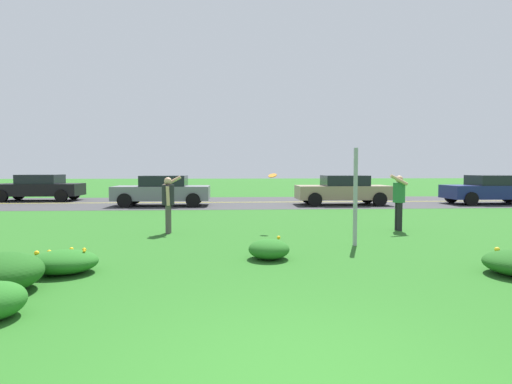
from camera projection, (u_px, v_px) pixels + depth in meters
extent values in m
plane|color=#26601E|center=(249.00, 227.00, 12.63)|extent=(120.00, 120.00, 0.00)
cube|color=#38383A|center=(241.00, 202.00, 21.83)|extent=(120.00, 7.82, 0.01)
cube|color=yellow|center=(241.00, 202.00, 21.83)|extent=(120.00, 0.16, 0.00)
ellipsoid|color=#1E5619|center=(1.00, 273.00, 6.00)|extent=(1.15, 1.20, 0.57)
sphere|color=gold|center=(4.00, 273.00, 5.86)|extent=(0.07, 0.07, 0.07)
ellipsoid|color=#23661E|center=(269.00, 249.00, 8.21)|extent=(0.82, 0.84, 0.39)
sphere|color=yellow|center=(259.00, 246.00, 8.20)|extent=(0.06, 0.06, 0.06)
sphere|color=yellow|center=(262.00, 246.00, 8.00)|extent=(0.06, 0.06, 0.06)
sphere|color=yellow|center=(279.00, 238.00, 8.41)|extent=(0.07, 0.07, 0.07)
sphere|color=orange|center=(1.00, 291.00, 4.84)|extent=(0.08, 0.08, 0.08)
sphere|color=orange|center=(1.00, 287.00, 5.06)|extent=(0.06, 0.06, 0.06)
sphere|color=orange|center=(11.00, 293.00, 5.13)|extent=(0.05, 0.05, 0.05)
ellipsoid|color=#23661E|center=(64.00, 262.00, 7.08)|extent=(1.15, 0.96, 0.39)
sphere|color=yellow|center=(37.00, 253.00, 7.07)|extent=(0.08, 0.08, 0.08)
sphere|color=yellow|center=(72.00, 249.00, 7.55)|extent=(0.07, 0.07, 0.07)
sphere|color=yellow|center=(73.00, 255.00, 7.34)|extent=(0.07, 0.07, 0.07)
sphere|color=yellow|center=(84.00, 250.00, 7.44)|extent=(0.07, 0.07, 0.07)
sphere|color=yellow|center=(49.00, 252.00, 7.39)|extent=(0.08, 0.08, 0.08)
sphere|color=yellow|center=(84.00, 251.00, 7.09)|extent=(0.05, 0.05, 0.05)
sphere|color=yellow|center=(509.00, 256.00, 7.27)|extent=(0.06, 0.06, 0.06)
sphere|color=yellow|center=(489.00, 255.00, 7.20)|extent=(0.06, 0.06, 0.06)
sphere|color=yellow|center=(507.00, 263.00, 6.75)|extent=(0.06, 0.06, 0.06)
sphere|color=yellow|center=(497.00, 250.00, 7.27)|extent=(0.09, 0.09, 0.09)
cube|color=#93969B|center=(355.00, 197.00, 9.58)|extent=(0.07, 0.10, 2.27)
cylinder|color=#232328|center=(168.00, 195.00, 11.40)|extent=(0.34, 0.34, 0.56)
sphere|color=tan|center=(168.00, 181.00, 11.37)|extent=(0.21, 0.21, 0.21)
cylinder|color=#4C4742|center=(169.00, 219.00, 11.52)|extent=(0.14, 0.14, 0.79)
cylinder|color=#4C4742|center=(168.00, 219.00, 11.35)|extent=(0.14, 0.14, 0.79)
cylinder|color=tan|center=(172.00, 181.00, 11.58)|extent=(0.51, 0.10, 0.33)
cylinder|color=tan|center=(168.00, 196.00, 11.20)|extent=(0.11, 0.09, 0.53)
cylinder|color=#287038|center=(399.00, 193.00, 11.93)|extent=(0.34, 0.34, 0.57)
sphere|color=tan|center=(399.00, 179.00, 11.91)|extent=(0.21, 0.21, 0.21)
cylinder|color=black|center=(400.00, 217.00, 11.88)|extent=(0.14, 0.14, 0.81)
cylinder|color=black|center=(397.00, 216.00, 12.05)|extent=(0.14, 0.14, 0.81)
cylinder|color=tan|center=(399.00, 180.00, 11.70)|extent=(0.52, 0.10, 0.33)
cylinder|color=tan|center=(395.00, 193.00, 12.12)|extent=(0.11, 0.09, 0.54)
cylinder|color=orange|center=(273.00, 175.00, 11.85)|extent=(0.26, 0.23, 0.15)
torus|color=orange|center=(273.00, 176.00, 11.85)|extent=(0.26, 0.23, 0.15)
cube|color=navy|center=(491.00, 192.00, 20.80)|extent=(4.50, 1.82, 0.66)
cube|color=black|center=(493.00, 180.00, 20.77)|extent=(2.10, 1.64, 0.52)
cylinder|color=black|center=(471.00, 199.00, 19.83)|extent=(0.66, 0.22, 0.66)
cylinder|color=black|center=(451.00, 196.00, 21.61)|extent=(0.66, 0.22, 0.66)
cylinder|color=black|center=(508.00, 196.00, 21.79)|extent=(0.66, 0.22, 0.66)
cube|color=#937F60|center=(342.00, 192.00, 20.34)|extent=(4.50, 1.82, 0.66)
cube|color=black|center=(345.00, 181.00, 20.31)|extent=(2.10, 1.64, 0.52)
cylinder|color=black|center=(315.00, 200.00, 19.38)|extent=(0.66, 0.22, 0.66)
cylinder|color=black|center=(308.00, 197.00, 21.15)|extent=(0.66, 0.22, 0.66)
cylinder|color=black|center=(380.00, 199.00, 19.56)|extent=(0.66, 0.22, 0.66)
cylinder|color=black|center=(367.00, 197.00, 21.34)|extent=(0.66, 0.22, 0.66)
cube|color=slate|center=(162.00, 193.00, 19.81)|extent=(4.50, 1.82, 0.66)
cube|color=black|center=(164.00, 181.00, 19.79)|extent=(2.10, 1.64, 0.52)
cylinder|color=black|center=(125.00, 201.00, 18.85)|extent=(0.66, 0.22, 0.66)
cylinder|color=black|center=(134.00, 198.00, 20.62)|extent=(0.66, 0.22, 0.66)
cylinder|color=black|center=(193.00, 200.00, 19.03)|extent=(0.66, 0.22, 0.66)
cylinder|color=black|center=(196.00, 197.00, 20.81)|extent=(0.66, 0.22, 0.66)
cube|color=black|center=(39.00, 190.00, 22.88)|extent=(4.50, 1.82, 0.66)
cube|color=black|center=(40.00, 179.00, 22.85)|extent=(2.10, 1.64, 0.52)
cylinder|color=black|center=(1.00, 196.00, 21.91)|extent=(0.66, 0.22, 0.66)
cylinder|color=black|center=(18.00, 194.00, 23.69)|extent=(0.66, 0.22, 0.66)
cylinder|color=black|center=(61.00, 196.00, 22.10)|extent=(0.66, 0.22, 0.66)
cylinder|color=black|center=(74.00, 194.00, 23.88)|extent=(0.66, 0.22, 0.66)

